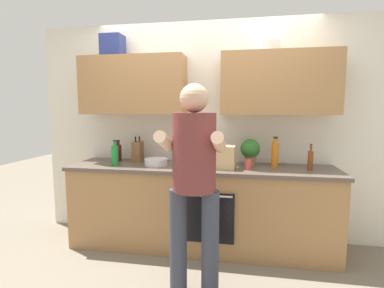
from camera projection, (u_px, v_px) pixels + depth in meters
name	position (u px, v px, depth m)	size (l,w,h in m)	color
ground_plane	(200.00, 246.00, 3.21)	(12.00, 12.00, 0.00)	#756B5B
back_wall_unit	(203.00, 110.00, 3.30)	(4.00, 0.38, 2.50)	silver
counter	(200.00, 207.00, 3.15)	(2.84, 0.67, 0.90)	#A37547
person_standing	(194.00, 174.00, 2.25)	(0.49, 0.45, 1.70)	#383D4C
bottle_juice	(275.00, 154.00, 3.06)	(0.07, 0.07, 0.32)	orange
bottle_wine	(118.00, 152.00, 3.41)	(0.08, 0.08, 0.25)	#471419
bottle_vinegar	(310.00, 160.00, 2.89)	(0.05, 0.05, 0.26)	brown
bottle_syrup	(206.00, 155.00, 3.24)	(0.07, 0.07, 0.25)	#8C4C14
bottle_soda	(115.00, 155.00, 3.13)	(0.07, 0.07, 0.28)	#198C33
bottle_hotsauce	(184.00, 161.00, 2.93)	(0.07, 0.07, 0.20)	red
cup_tea	(188.00, 160.00, 3.23)	(0.07, 0.07, 0.09)	#33598C
cup_ceramic	(248.00, 165.00, 2.92)	(0.07, 0.07, 0.10)	#BF4C47
mixing_bowl	(156.00, 162.00, 3.14)	(0.25, 0.25, 0.08)	silver
knife_block	(138.00, 152.00, 3.36)	(0.10, 0.14, 0.29)	brown
potted_herb	(250.00, 150.00, 3.12)	(0.21, 0.21, 0.29)	#9E6647
grocery_bag_bread	(226.00, 157.00, 2.95)	(0.20, 0.18, 0.24)	tan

